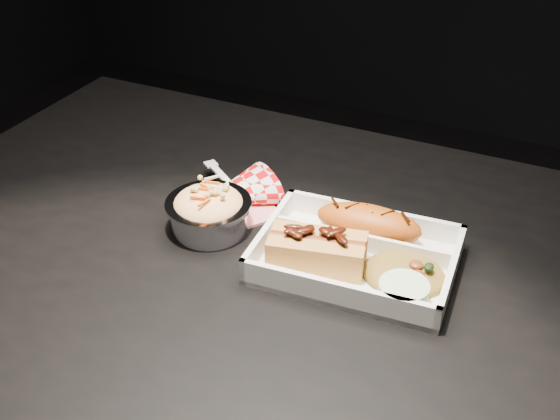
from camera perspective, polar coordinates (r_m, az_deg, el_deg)
The scene contains 8 objects.
dining_table at distance 0.98m, azimuth 0.35°, elevation -8.27°, with size 1.20×0.80×0.75m.
food_tray at distance 0.91m, azimuth 6.21°, elevation -3.96°, with size 0.26×0.20×0.04m.
fried_pastry at distance 0.94m, azimuth 7.21°, elevation -1.04°, with size 0.14×0.06×0.05m, color #B34E11.
hotdog at distance 0.89m, azimuth 3.03°, elevation -3.14°, with size 0.13×0.08×0.06m.
fried_rice_mound at distance 0.89m, azimuth 10.09°, elevation -4.60°, with size 0.11×0.09×0.03m, color olive.
cupcake_liner at distance 0.85m, azimuth 9.99°, elevation -6.75°, with size 0.06×0.06×0.03m, color beige.
foil_coleslaw_cup at distance 0.97m, azimuth -5.81°, elevation 0.04°, with size 0.12×0.12×0.07m.
napkin_fork at distance 1.03m, azimuth -3.60°, elevation 1.39°, with size 0.17×0.15×0.10m.
Camera 1 is at (0.31, -0.66, 1.31)m, focal length 45.00 mm.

